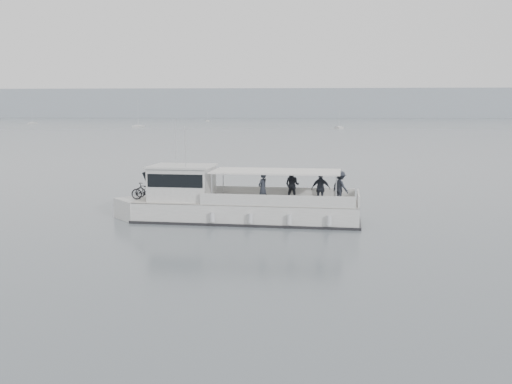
{
  "coord_description": "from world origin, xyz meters",
  "views": [
    {
      "loc": [
        7.46,
        -32.96,
        5.89
      ],
      "look_at": [
        5.68,
        -2.65,
        1.6
      ],
      "focal_mm": 40.0,
      "sensor_mm": 36.0,
      "label": 1
    }
  ],
  "objects": [
    {
      "name": "ground",
      "position": [
        0.0,
        0.0,
        0.0
      ],
      "size": [
        1400.0,
        1400.0,
        0.0
      ],
      "primitive_type": "plane",
      "color": "#565F65",
      "rests_on": "ground"
    },
    {
      "name": "tour_boat",
      "position": [
        3.99,
        -2.54,
        0.94
      ],
      "size": [
        13.78,
        4.54,
        5.73
      ],
      "rotation": [
        0.0,
        0.0,
        -0.1
      ],
      "color": "silver",
      "rests_on": "ground"
    },
    {
      "name": "moored_fleet",
      "position": [
        6.29,
        177.66,
        0.36
      ],
      "size": [
        398.62,
        255.91,
        10.36
      ],
      "color": "silver",
      "rests_on": "ground"
    },
    {
      "name": "headland",
      "position": [
        0.0,
        560.0,
        14.0
      ],
      "size": [
        1400.0,
        90.0,
        28.0
      ],
      "primitive_type": "cube",
      "color": "#939EA8",
      "rests_on": "ground"
    }
  ]
}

